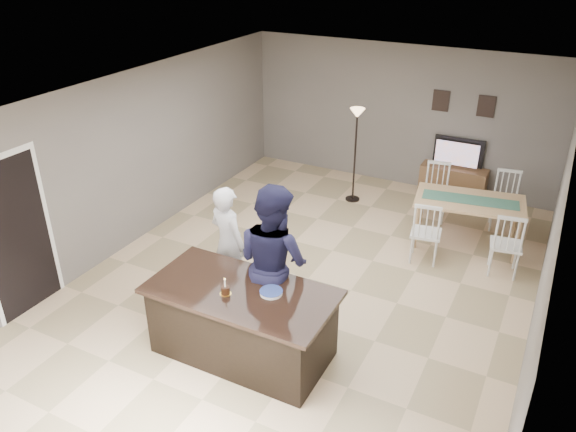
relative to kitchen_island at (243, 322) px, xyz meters
The scene contains 14 objects.
floor 1.86m from the kitchen_island, 90.00° to the left, with size 8.00×8.00×0.00m, color tan.
room_shell 2.18m from the kitchen_island, 90.00° to the left, with size 8.00×8.00×8.00m.
kitchen_island is the anchor object (origin of this frame).
tv_console 5.70m from the kitchen_island, 77.84° to the left, with size 1.20×0.40×0.60m, color brown.
television 5.78m from the kitchen_island, 77.99° to the left, with size 0.91×0.12×0.53m, color black.
tv_screen_glow 5.70m from the kitchen_island, 77.82° to the left, with size 0.78×0.78×0.00m, color orange.
picture_frames 6.03m from the kitchen_island, 78.74° to the left, with size 1.10×0.02×0.38m.
doorway 3.14m from the kitchen_island, behind, with size 0.00×2.10×2.65m.
woman 1.28m from the kitchen_island, 129.82° to the left, with size 0.60×0.39×1.63m, color silver.
man 0.78m from the kitchen_island, 78.10° to the left, with size 0.97×0.76×2.00m, color #171631.
birthday_cake 0.53m from the kitchen_island, 128.07° to the right, with size 0.13×0.13×0.21m.
plate_stack 0.58m from the kitchen_island, 14.64° to the left, with size 0.26×0.26×0.04m.
dining_table 4.28m from the kitchen_island, 65.27° to the left, with size 1.84×2.08×1.01m.
floor_lamp 4.71m from the kitchen_island, 95.15° to the left, with size 0.26×0.26×1.76m.
Camera 1 is at (2.88, -6.23, 4.52)m, focal length 35.00 mm.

